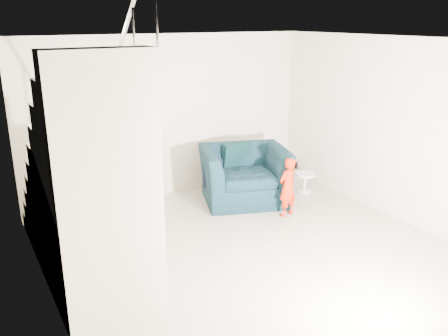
{
  "coord_description": "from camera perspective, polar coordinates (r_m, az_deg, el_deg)",
  "views": [
    {
      "loc": [
        -3.13,
        -4.49,
        2.95
      ],
      "look_at": [
        0.15,
        1.2,
        0.85
      ],
      "focal_mm": 38.0,
      "sensor_mm": 36.0,
      "label": 1
    }
  ],
  "objects": [
    {
      "name": "left_wall",
      "position": [
        4.81,
        -20.68,
        -2.9
      ],
      "size": [
        0.0,
        5.5,
        5.5
      ],
      "primitive_type": "plane",
      "rotation": [
        1.57,
        0.0,
        1.57
      ],
      "color": "#C1B39D",
      "rests_on": "floor"
    },
    {
      "name": "cushion",
      "position": [
        8.1,
        1.32,
        1.53
      ],
      "size": [
        0.46,
        0.22,
        0.46
      ],
      "primitive_type": "cube",
      "rotation": [
        0.21,
        0.0,
        0.0
      ],
      "color": "black",
      "rests_on": "armchair"
    },
    {
      "name": "phone",
      "position": [
        7.24,
        8.68,
        0.31
      ],
      "size": [
        0.03,
        0.05,
        0.1
      ],
      "primitive_type": "cube",
      "rotation": [
        0.0,
        0.0,
        0.21
      ],
      "color": "black",
      "rests_on": "toddler"
    },
    {
      "name": "toddler",
      "position": [
        7.31,
        7.65,
        -2.31
      ],
      "size": [
        0.38,
        0.29,
        0.93
      ],
      "primitive_type": "imported",
      "rotation": [
        0.0,
        0.0,
        3.36
      ],
      "color": "#A70505",
      "rests_on": "floor"
    },
    {
      "name": "armchair",
      "position": [
        7.88,
        2.43,
        -0.8
      ],
      "size": [
        1.7,
        1.59,
        0.9
      ],
      "primitive_type": "imported",
      "rotation": [
        0.0,
        0.0,
        -0.33
      ],
      "color": "black",
      "rests_on": "floor"
    },
    {
      "name": "floor",
      "position": [
        6.22,
        4.4,
        -10.64
      ],
      "size": [
        5.5,
        5.5,
        0.0
      ],
      "primitive_type": "plane",
      "color": "gray",
      "rests_on": "ground"
    },
    {
      "name": "throw",
      "position": [
        7.56,
        -1.37,
        -0.7
      ],
      "size": [
        0.05,
        0.55,
        0.61
      ],
      "primitive_type": "cube",
      "color": "black",
      "rests_on": "armchair"
    },
    {
      "name": "back_wall",
      "position": [
        8.05,
        -6.48,
        6.15
      ],
      "size": [
        5.0,
        0.0,
        5.0
      ],
      "primitive_type": "plane",
      "rotation": [
        1.57,
        0.0,
        0.0
      ],
      "color": "#C1B39D",
      "rests_on": "floor"
    },
    {
      "name": "ceiling",
      "position": [
        5.48,
        5.08,
        15.04
      ],
      "size": [
        5.5,
        5.5,
        0.0
      ],
      "primitive_type": "plane",
      "rotation": [
        3.14,
        0.0,
        0.0
      ],
      "color": "silver",
      "rests_on": "back_wall"
    },
    {
      "name": "side_table",
      "position": [
        8.42,
        9.71,
        -1.39
      ],
      "size": [
        0.34,
        0.34,
        0.34
      ],
      "color": "silver",
      "rests_on": "floor"
    },
    {
      "name": "staircase",
      "position": [
        5.55,
        -16.15,
        -4.19
      ],
      "size": [
        1.02,
        3.03,
        3.62
      ],
      "color": "#ADA089",
      "rests_on": "floor"
    },
    {
      "name": "right_wall",
      "position": [
        7.38,
        20.98,
        4.02
      ],
      "size": [
        0.0,
        5.5,
        5.5
      ],
      "primitive_type": "plane",
      "rotation": [
        1.57,
        0.0,
        -1.57
      ],
      "color": "#C1B39D",
      "rests_on": "floor"
    }
  ]
}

